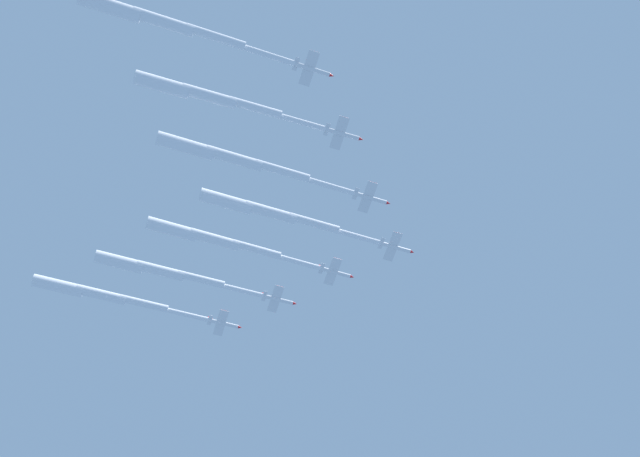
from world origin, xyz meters
name	(u,v)px	position (x,y,z in m)	size (l,w,h in m)	color
jet_lead	(270,213)	(-9.53, 9.94, 160.64)	(42.87, 44.82, 4.21)	silver
jet_port_inner	(214,240)	(-7.72, 27.71, 161.59)	(42.12, 43.87, 4.08)	silver
jet_starboard_inner	(234,159)	(-28.66, 10.07, 158.50)	(43.98, 45.89, 4.16)	silver
jet_port_mid	(161,271)	(-5.28, 45.94, 160.95)	(40.44, 43.74, 4.11)	silver
jet_starboard_mid	(209,97)	(-44.82, 8.20, 161.26)	(40.55, 43.96, 4.21)	silver
jet_port_outer	(101,295)	(-5.05, 65.64, 161.36)	(42.16, 45.82, 4.10)	silver
jet_starboard_outer	(163,22)	(-65.29, 8.67, 161.53)	(43.76, 45.50, 4.17)	silver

